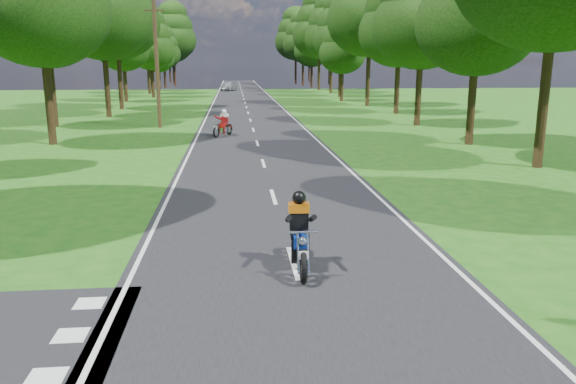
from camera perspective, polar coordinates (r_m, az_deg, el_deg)
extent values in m
plane|color=#175012|center=(10.18, 1.74, -11.19)|extent=(160.00, 160.00, 0.00)
cube|color=black|center=(59.36, -4.38, 9.03)|extent=(7.00, 140.00, 0.02)
cube|color=silver|center=(12.01, 0.54, -7.18)|extent=(0.12, 2.00, 0.01)
cube|color=silver|center=(17.74, -1.49, -0.48)|extent=(0.12, 2.00, 0.01)
cube|color=silver|center=(23.60, -2.52, 2.93)|extent=(0.12, 2.00, 0.01)
cube|color=silver|center=(29.52, -3.14, 4.98)|extent=(0.12, 2.00, 0.01)
cube|color=silver|center=(35.46, -3.55, 6.34)|extent=(0.12, 2.00, 0.01)
cube|color=silver|center=(41.43, -3.85, 7.31)|extent=(0.12, 2.00, 0.01)
cube|color=silver|center=(47.40, -4.07, 8.03)|extent=(0.12, 2.00, 0.01)
cube|color=silver|center=(53.37, -4.25, 8.59)|extent=(0.12, 2.00, 0.01)
cube|color=silver|center=(59.36, -4.38, 9.04)|extent=(0.12, 2.00, 0.01)
cube|color=silver|center=(65.34, -4.50, 9.41)|extent=(0.12, 2.00, 0.01)
cube|color=silver|center=(71.33, -4.59, 9.72)|extent=(0.12, 2.00, 0.01)
cube|color=silver|center=(77.32, -4.67, 9.97)|extent=(0.12, 2.00, 0.01)
cube|color=silver|center=(83.31, -4.74, 10.19)|extent=(0.12, 2.00, 0.01)
cube|color=silver|center=(89.30, -4.80, 10.39)|extent=(0.12, 2.00, 0.01)
cube|color=silver|center=(95.30, -4.85, 10.55)|extent=(0.12, 2.00, 0.01)
cube|color=silver|center=(101.29, -4.90, 10.70)|extent=(0.12, 2.00, 0.01)
cube|color=silver|center=(107.29, -4.94, 10.83)|extent=(0.12, 2.00, 0.01)
cube|color=silver|center=(113.28, -4.98, 10.95)|extent=(0.12, 2.00, 0.01)
cube|color=silver|center=(119.28, -5.01, 11.05)|extent=(0.12, 2.00, 0.01)
cube|color=silver|center=(125.27, -5.04, 11.15)|extent=(0.12, 2.00, 0.01)
cube|color=silver|center=(59.38, -7.61, 8.97)|extent=(0.10, 140.00, 0.01)
cube|color=silver|center=(59.51, -1.17, 9.09)|extent=(0.10, 140.00, 0.01)
cube|color=silver|center=(8.63, -23.38, -16.89)|extent=(0.50, 0.50, 0.01)
cube|color=silver|center=(9.64, -21.20, -13.42)|extent=(0.50, 0.50, 0.01)
cube|color=silver|center=(10.69, -19.49, -10.60)|extent=(0.50, 0.50, 0.01)
cylinder|color=black|center=(31.47, -23.06, 8.01)|extent=(0.40, 0.40, 3.91)
ellipsoid|color=black|center=(31.50, -23.88, 16.75)|extent=(6.85, 6.85, 5.82)
cylinder|color=black|center=(40.20, -22.76, 8.84)|extent=(0.40, 0.40, 3.79)
ellipsoid|color=black|center=(40.21, -23.36, 15.47)|extent=(6.64, 6.64, 5.64)
cylinder|color=black|center=(45.87, -17.89, 9.95)|extent=(0.40, 0.40, 4.32)
ellipsoid|color=black|center=(45.94, -18.37, 16.57)|extent=(7.56, 7.56, 6.42)
cylinder|color=black|center=(53.29, -16.66, 10.43)|extent=(0.40, 0.40, 4.40)
ellipsoid|color=black|center=(53.37, -17.05, 16.24)|extent=(7.71, 7.71, 6.55)
cylinder|color=black|center=(63.07, -16.18, 10.24)|extent=(0.40, 0.40, 3.20)
ellipsoid|color=black|center=(63.03, -16.42, 13.82)|extent=(5.60, 5.60, 4.76)
ellipsoid|color=black|center=(63.09, -16.51, 15.23)|extent=(4.80, 4.80, 4.08)
ellipsoid|color=black|center=(63.18, -16.60, 16.64)|extent=(3.60, 3.60, 3.06)
cylinder|color=black|center=(70.06, -13.57, 10.64)|extent=(0.40, 0.40, 3.22)
ellipsoid|color=black|center=(70.02, -13.75, 13.88)|extent=(5.64, 5.64, 4.79)
ellipsoid|color=black|center=(70.07, -13.82, 15.16)|extent=(4.83, 4.83, 4.11)
ellipsoid|color=black|center=(70.16, -13.89, 16.44)|extent=(3.62, 3.62, 3.08)
cylinder|color=black|center=(77.95, -13.94, 10.97)|extent=(0.40, 0.40, 3.61)
ellipsoid|color=black|center=(77.94, -14.12, 14.24)|extent=(6.31, 6.31, 5.37)
ellipsoid|color=black|center=(78.00, -14.20, 15.53)|extent=(5.41, 5.41, 4.60)
ellipsoid|color=black|center=(78.11, -14.27, 16.81)|extent=(4.06, 4.06, 3.45)
cylinder|color=black|center=(85.66, -12.93, 10.87)|extent=(0.40, 0.40, 2.67)
ellipsoid|color=black|center=(85.62, -13.05, 13.06)|extent=(4.67, 4.67, 3.97)
ellipsoid|color=black|center=(85.63, -13.09, 13.93)|extent=(4.00, 4.00, 3.40)
ellipsoid|color=black|center=(85.67, -13.14, 14.80)|extent=(3.00, 3.00, 2.55)
cylinder|color=black|center=(94.78, -12.39, 11.21)|extent=(0.40, 0.40, 3.09)
ellipsoid|color=black|center=(94.75, -12.50, 13.50)|extent=(5.40, 5.40, 4.59)
ellipsoid|color=black|center=(94.78, -12.55, 14.41)|extent=(4.63, 4.63, 3.93)
ellipsoid|color=black|center=(94.83, -12.59, 15.32)|extent=(3.47, 3.47, 2.95)
cylinder|color=black|center=(101.13, -11.43, 11.75)|extent=(0.40, 0.40, 4.48)
ellipsoid|color=black|center=(101.18, -11.58, 14.87)|extent=(7.84, 7.84, 6.66)
ellipsoid|color=black|center=(101.28, -11.63, 16.10)|extent=(6.72, 6.72, 5.71)
ellipsoid|color=black|center=(101.42, -11.69, 17.33)|extent=(5.04, 5.04, 4.28)
cylinder|color=black|center=(110.17, -11.51, 11.73)|extent=(0.40, 0.40, 4.09)
ellipsoid|color=black|center=(110.19, -11.63, 14.35)|extent=(7.16, 7.16, 6.09)
ellipsoid|color=black|center=(110.26, -11.68, 15.39)|extent=(6.14, 6.14, 5.22)
ellipsoid|color=black|center=(110.36, -11.73, 16.42)|extent=(4.61, 4.61, 3.92)
cylinder|color=black|center=(24.73, 24.45, 7.52)|extent=(0.40, 0.40, 4.56)
cylinder|color=black|center=(30.50, 18.10, 7.88)|extent=(0.40, 0.40, 3.49)
ellipsoid|color=black|center=(30.46, 18.69, 15.95)|extent=(6.12, 6.12, 5.20)
cylinder|color=black|center=(38.84, 13.09, 9.31)|extent=(0.40, 0.40, 3.69)
ellipsoid|color=black|center=(38.83, 13.45, 16.01)|extent=(6.46, 6.46, 5.49)
cylinder|color=black|center=(47.59, 10.99, 10.08)|extent=(0.40, 0.40, 3.74)
ellipsoid|color=black|center=(47.59, 11.24, 15.63)|extent=(6.55, 6.55, 5.57)
ellipsoid|color=black|center=(47.71, 11.34, 17.81)|extent=(5.62, 5.62, 4.77)
cylinder|color=black|center=(55.47, 8.12, 11.05)|extent=(0.40, 0.40, 4.64)
ellipsoid|color=black|center=(55.57, 8.31, 16.94)|extent=(8.12, 8.12, 6.91)
cylinder|color=black|center=(62.29, 5.47, 10.53)|extent=(0.40, 0.40, 2.91)
ellipsoid|color=black|center=(62.24, 5.54, 13.82)|extent=(5.09, 5.09, 4.33)
ellipsoid|color=black|center=(62.28, 5.57, 15.13)|extent=(4.36, 4.36, 3.71)
ellipsoid|color=black|center=(62.34, 5.60, 16.43)|extent=(3.27, 3.27, 2.78)
cylinder|color=black|center=(69.84, 5.30, 11.20)|extent=(0.40, 0.40, 3.88)
ellipsoid|color=black|center=(69.85, 5.39, 15.12)|extent=(6.78, 6.78, 5.77)
ellipsoid|color=black|center=(69.95, 5.42, 16.66)|extent=(5.81, 5.81, 4.94)
ellipsoid|color=black|center=(70.09, 5.46, 18.21)|extent=(4.36, 4.36, 3.71)
cylinder|color=black|center=(78.23, 4.38, 11.53)|extent=(0.40, 0.40, 4.18)
ellipsoid|color=black|center=(78.26, 4.44, 15.29)|extent=(7.31, 7.31, 6.21)
ellipsoid|color=black|center=(78.37, 4.47, 16.78)|extent=(6.27, 6.27, 5.33)
ellipsoid|color=black|center=(78.53, 4.50, 18.27)|extent=(4.70, 4.70, 4.00)
cylinder|color=black|center=(87.02, 3.16, 11.85)|extent=(0.40, 0.40, 4.63)
ellipsoid|color=black|center=(87.09, 3.21, 15.60)|extent=(8.11, 8.11, 6.89)
ellipsoid|color=black|center=(87.22, 3.23, 17.09)|extent=(6.95, 6.95, 5.91)
ellipsoid|color=black|center=(87.40, 3.25, 18.56)|extent=(5.21, 5.21, 4.43)
cylinder|color=black|center=(94.23, 2.41, 11.57)|extent=(0.40, 0.40, 3.36)
ellipsoid|color=black|center=(94.21, 2.44, 14.08)|extent=(5.88, 5.88, 5.00)
ellipsoid|color=black|center=(94.25, 2.45, 15.08)|extent=(5.04, 5.04, 4.29)
ellipsoid|color=black|center=(94.33, 2.46, 16.07)|extent=(3.78, 3.78, 3.21)
cylinder|color=black|center=(101.32, 1.53, 11.88)|extent=(0.40, 0.40, 4.09)
ellipsoid|color=black|center=(101.34, 1.55, 14.73)|extent=(7.15, 7.15, 6.08)
ellipsoid|color=black|center=(101.41, 1.56, 15.86)|extent=(6.13, 6.13, 5.21)
ellipsoid|color=black|center=(101.53, 1.56, 16.98)|extent=(4.60, 4.60, 3.91)
cylinder|color=black|center=(108.97, 0.78, 12.08)|extent=(0.40, 0.40, 4.48)
ellipsoid|color=black|center=(109.01, 0.79, 14.98)|extent=(7.84, 7.84, 6.66)
ellipsoid|color=black|center=(109.10, 0.80, 16.12)|extent=(6.72, 6.72, 5.71)
ellipsoid|color=black|center=(109.24, 0.80, 17.27)|extent=(5.04, 5.04, 4.28)
cylinder|color=black|center=(119.91, -11.88, 11.75)|extent=(0.40, 0.40, 3.84)
ellipsoid|color=black|center=(119.91, -11.98, 14.00)|extent=(6.72, 6.72, 5.71)
ellipsoid|color=black|center=(119.96, -12.03, 14.90)|extent=(5.76, 5.76, 4.90)
ellipsoid|color=black|center=(120.05, -12.07, 15.79)|extent=(4.32, 4.32, 3.67)
cylinder|color=black|center=(122.29, 2.17, 12.11)|extent=(0.40, 0.40, 4.16)
ellipsoid|color=black|center=(122.31, 2.19, 14.51)|extent=(7.28, 7.28, 6.19)
ellipsoid|color=black|center=(122.38, 2.19, 15.45)|extent=(6.24, 6.24, 5.30)
ellipsoid|color=black|center=(122.48, 2.20, 16.40)|extent=(4.68, 4.68, 3.98)
cylinder|color=black|center=(105.27, -13.86, 11.41)|extent=(0.40, 0.40, 3.52)
ellipsoid|color=black|center=(105.26, -13.99, 13.77)|extent=(6.16, 6.16, 5.24)
ellipsoid|color=black|center=(105.31, -14.04, 14.70)|extent=(5.28, 5.28, 4.49)
ellipsoid|color=black|center=(105.38, -14.09, 15.63)|extent=(3.96, 3.96, 3.37)
cylinder|color=black|center=(108.75, 4.23, 12.04)|extent=(0.40, 0.40, 4.48)
ellipsoid|color=black|center=(108.79, 4.28, 14.95)|extent=(7.84, 7.84, 6.66)
ellipsoid|color=black|center=(108.88, 4.30, 16.10)|extent=(6.72, 6.72, 5.71)
ellipsoid|color=black|center=(109.02, 4.32, 17.24)|extent=(5.04, 5.04, 4.28)
cylinder|color=#382616|center=(37.51, -13.18, 12.48)|extent=(0.26, 0.26, 8.00)
cube|color=#382616|center=(37.64, -13.45, 17.51)|extent=(1.20, 0.10, 0.10)
imported|color=#B5B8BD|center=(84.46, -6.03, 10.65)|extent=(2.77, 4.16, 1.32)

